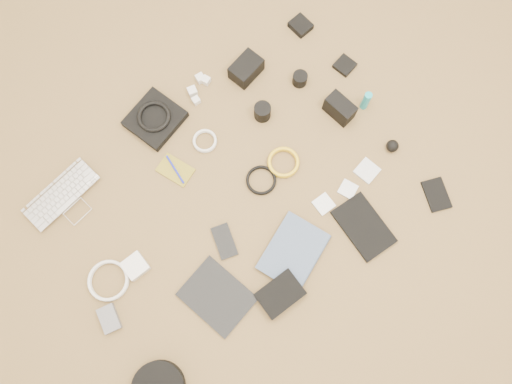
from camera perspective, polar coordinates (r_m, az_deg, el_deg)
laptop at (r=1.99m, az=-20.58°, el=-1.11°), size 0.33×0.26×0.02m
headphone_pouch at (r=2.00m, az=-11.45°, el=8.17°), size 0.24×0.23×0.03m
headphones at (r=1.98m, az=-11.60°, el=8.46°), size 0.14×0.14×0.02m
charger_a at (r=2.03m, az=-7.28°, el=11.34°), size 0.04×0.04×0.03m
charger_b at (r=2.05m, az=-6.39°, el=12.80°), size 0.03×0.03×0.03m
charger_c at (r=2.05m, az=-5.73°, el=12.58°), size 0.04×0.04×0.03m
charger_d at (r=2.02m, az=-6.86°, el=10.35°), size 0.03×0.03×0.03m
dslr_camera at (r=2.04m, az=-1.13°, el=13.88°), size 0.14×0.12×0.07m
lens_pouch at (r=2.17m, az=5.12°, el=18.41°), size 0.08×0.09×0.03m
notebook_olive at (r=1.93m, az=-9.20°, el=2.50°), size 0.13×0.15×0.01m
pen_blue at (r=1.93m, az=-9.23°, el=2.56°), size 0.01×0.13×0.01m
cable_white_a at (r=1.95m, az=-5.85°, el=5.77°), size 0.10×0.10×0.01m
lens_a at (r=1.96m, az=0.74°, el=9.16°), size 0.08×0.08×0.07m
lens_b at (r=2.04m, az=5.04°, el=12.75°), size 0.08×0.08×0.05m
card_reader at (r=2.11m, az=10.10°, el=14.06°), size 0.09×0.09×0.02m
power_brick at (r=1.87m, az=-13.62°, el=-8.23°), size 0.08×0.08×0.03m
cable_white_b at (r=1.90m, az=-16.46°, el=-9.69°), size 0.18×0.18×0.01m
cable_black at (r=1.89m, az=0.59°, el=1.31°), size 0.12×0.12×0.01m
cable_yellow at (r=1.92m, az=3.14°, el=3.34°), size 0.15×0.15×0.01m
flash at (r=1.98m, az=9.55°, el=9.39°), size 0.08×0.13×0.09m
lens_cleaner at (r=2.01m, az=12.45°, el=10.15°), size 0.04×0.04×0.10m
battery_charger at (r=1.89m, az=-16.42°, el=-13.73°), size 0.08×0.10×0.03m
tablet at (r=1.83m, az=-4.47°, el=-11.82°), size 0.24×0.28×0.01m
phone at (r=1.85m, az=-3.63°, el=-5.65°), size 0.10×0.14×0.01m
filter_case_left at (r=1.89m, az=7.74°, el=-1.38°), size 0.07×0.07×0.01m
filter_case_mid at (r=1.92m, az=10.46°, el=0.31°), size 0.08×0.08×0.01m
filter_case_right at (r=1.95m, az=12.58°, el=2.39°), size 0.09×0.09×0.01m
air_blower at (r=1.99m, az=15.32°, el=5.10°), size 0.06×0.06×0.05m
drive_case at (r=1.81m, az=2.77°, el=-11.58°), size 0.16×0.12×0.04m
paperback at (r=1.84m, az=6.77°, el=-8.27°), size 0.30×0.26×0.02m
notebook_black_a at (r=1.89m, az=12.20°, el=-3.89°), size 0.14×0.23×0.02m
notebook_black_b at (r=2.00m, az=19.92°, el=-0.28°), size 0.12×0.14×0.01m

